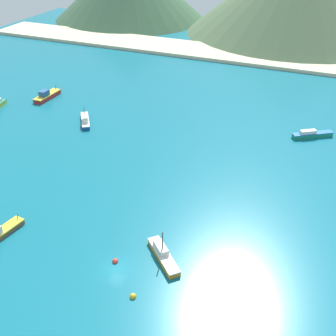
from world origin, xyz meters
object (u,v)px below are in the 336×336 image
(fishing_boat_0, at_px, (47,96))
(fishing_boat_8, at_px, (312,134))
(buoy_1, at_px, (115,261))
(fishing_boat_3, at_px, (163,255))
(fishing_boat_5, at_px, (85,120))
(buoy_0, at_px, (133,296))

(fishing_boat_0, xyz_separation_m, fishing_boat_8, (78.16, 5.19, -0.19))
(fishing_boat_8, height_order, buoy_1, fishing_boat_8)
(fishing_boat_8, distance_m, buoy_1, 65.01)
(fishing_boat_0, distance_m, buoy_1, 77.47)
(fishing_boat_3, bearing_deg, fishing_boat_8, 73.35)
(buoy_1, bearing_deg, fishing_boat_8, 68.45)
(fishing_boat_5, height_order, buoy_0, fishing_boat_5)
(buoy_1, bearing_deg, fishing_boat_0, 134.49)
(fishing_boat_8, xyz_separation_m, buoy_0, (-17.58, -66.23, -0.58))
(fishing_boat_3, xyz_separation_m, buoy_1, (-7.01, -4.09, -0.56))
(fishing_boat_3, relative_size, fishing_boat_5, 0.93)
(fishing_boat_3, relative_size, buoy_0, 8.60)
(fishing_boat_0, relative_size, fishing_boat_8, 1.05)
(fishing_boat_0, bearing_deg, fishing_boat_8, 3.80)
(fishing_boat_3, relative_size, fishing_boat_8, 0.86)
(fishing_boat_8, bearing_deg, buoy_1, -111.55)
(fishing_boat_3, xyz_separation_m, buoy_0, (-0.72, -9.85, -0.56))
(fishing_boat_0, height_order, fishing_boat_5, fishing_boat_5)
(fishing_boat_8, bearing_deg, fishing_boat_0, -176.20)
(buoy_1, bearing_deg, fishing_boat_5, 127.19)
(fishing_boat_0, bearing_deg, buoy_0, -45.21)
(fishing_boat_5, xyz_separation_m, buoy_0, (40.23, -50.50, -0.67))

